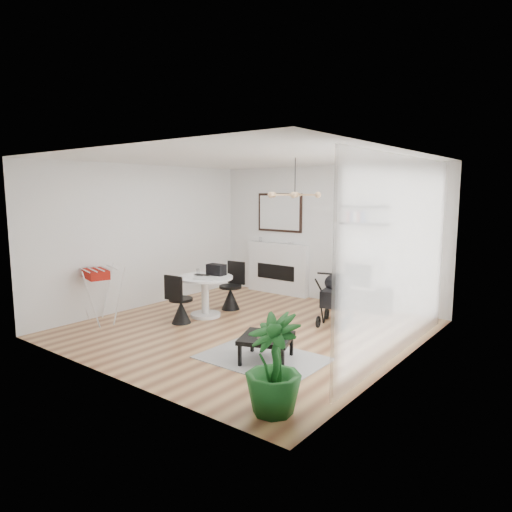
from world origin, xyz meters
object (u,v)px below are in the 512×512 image
Objects in this scene: fireplace at (278,262)px; potted_plant at (273,364)px; tv_console at (360,298)px; drying_rack at (100,294)px; stroller at (336,300)px; dining_table at (205,290)px; coffee_table at (266,339)px; crt_tv at (364,273)px.

fireplace is 2.14× the size of potted_plant.
drying_rack is at bearing -131.08° from tv_console.
fireplace is at bearing 134.41° from stroller.
dining_table is 1.77m from drying_rack.
dining_table is (-1.93, -2.18, 0.26)m from tv_console.
potted_plant is at bearing -50.70° from coffee_table.
fireplace is 2.48m from stroller.
dining_table is at bearing 153.44° from coffee_table.
tv_console is 1.86× the size of crt_tv.
fireplace is at bearing 91.60° from dining_table.
dining_table is at bearing -167.36° from stroller.
dining_table is (0.06, -2.31, -0.21)m from fireplace.
crt_tv reaches higher than dining_table.
stroller is (2.03, 1.03, -0.07)m from dining_table.
tv_console is at bearing 48.45° from dining_table.
crt_tv is at bearing 64.70° from drying_rack.
potted_plant reaches higher than drying_rack.
fireplace is 4.05m from coffee_table.
potted_plant reaches higher than coffee_table.
dining_table is at bearing 144.58° from potted_plant.
crt_tv is 0.61× the size of dining_table.
coffee_table is (2.20, -3.38, -0.38)m from fireplace.
crt_tv reaches higher than coffee_table.
drying_rack is (-3.13, -3.53, -0.19)m from crt_tv.
fireplace reaches higher than crt_tv.
dining_table is 1.18× the size of coffee_table.
stroller reaches higher than tv_console.
potted_plant is (0.89, -1.08, 0.20)m from coffee_table.
dining_table is 2.28m from stroller.
dining_table is at bearing 66.03° from drying_rack.
fireplace is at bearing 124.69° from potted_plant.
stroller is 3.33m from potted_plant.
stroller is 0.93× the size of potted_plant.
coffee_table is (3.28, 0.28, -0.19)m from drying_rack.
stroller is at bearing 26.80° from dining_table.
fireplace is 5.43m from potted_plant.
potted_plant is at bearing -55.31° from fireplace.
tv_console is 3.26m from coffee_table.
fireplace reaches higher than dining_table.
drying_rack is (-1.08, -3.66, -0.19)m from fireplace.
fireplace is at bearing 176.27° from tv_console.
drying_rack is 3.30m from coffee_table.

